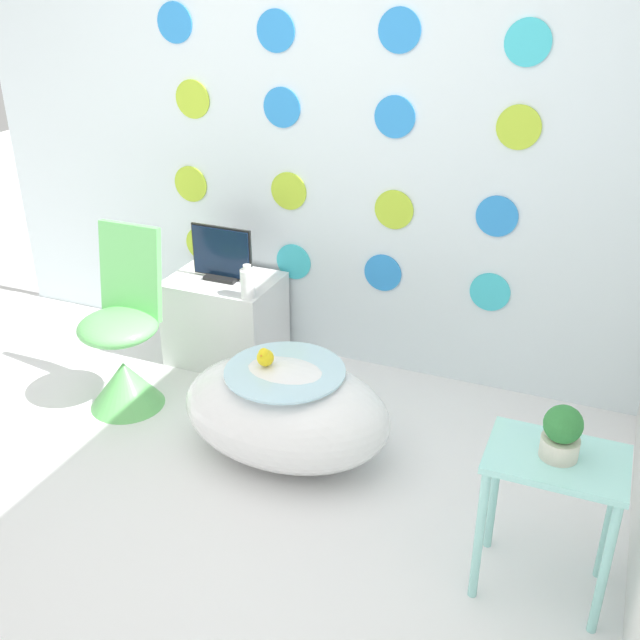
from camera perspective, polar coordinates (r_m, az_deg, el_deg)
ground_plane at (r=2.97m, az=-12.30°, el=-18.27°), size 12.00×12.00×0.00m
wall_back_dotted at (r=3.80m, az=1.39°, el=14.80°), size 4.20×0.05×2.60m
bathtub at (r=3.33m, az=-2.62°, el=-6.95°), size 0.95×0.64×0.45m
rubber_duck at (r=3.21m, az=-4.21°, el=-2.82°), size 0.08×0.08×0.09m
chair at (r=3.79m, az=-14.75°, el=-2.52°), size 0.39×0.39×0.90m
tv_cabinet at (r=4.14m, az=-7.21°, el=0.09°), size 0.58×0.43×0.48m
tv at (r=3.99m, az=-7.49°, el=4.86°), size 0.35×0.12×0.29m
vase at (r=3.78m, az=-5.53°, el=2.84°), size 0.08×0.08×0.18m
side_table at (r=2.68m, az=17.30°, el=-11.99°), size 0.46×0.32×0.57m
potted_plant_left at (r=2.56m, az=17.95°, el=-8.16°), size 0.13×0.13×0.19m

